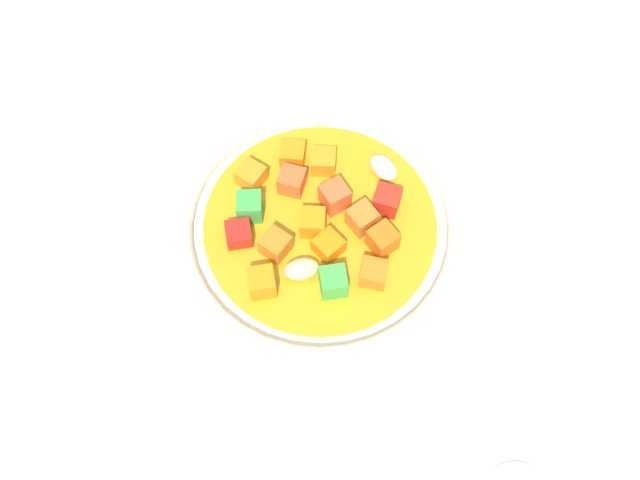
% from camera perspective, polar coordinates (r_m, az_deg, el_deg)
% --- Properties ---
extents(ground_plane, '(1.40, 1.40, 0.02)m').
position_cam_1_polar(ground_plane, '(0.51, 0.00, -1.81)').
color(ground_plane, silver).
extents(soup_bowl_main, '(0.17, 0.17, 0.06)m').
position_cam_1_polar(soup_bowl_main, '(0.47, -0.01, 0.12)').
color(soup_bowl_main, white).
rests_on(soup_bowl_main, ground_plane).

